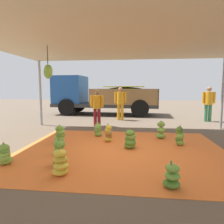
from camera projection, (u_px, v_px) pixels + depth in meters
ground_plane at (126, 128)px, 8.24m from camera, size 40.00×40.00×0.00m
tarp_orange at (122, 150)px, 5.28m from camera, size 5.39×4.51×0.01m
tent_canopy at (121, 40)px, 4.87m from camera, size 8.00×7.00×2.89m
banana_bunch_0 at (108, 134)px, 6.06m from camera, size 0.32×0.34×0.56m
banana_bunch_1 at (98, 130)px, 6.79m from camera, size 0.35×0.35×0.48m
banana_bunch_2 at (130, 140)px, 5.40m from camera, size 0.42×0.44×0.54m
banana_bunch_3 at (161, 131)px, 6.50m from camera, size 0.41×0.41×0.58m
banana_bunch_4 at (60, 136)px, 5.80m from camera, size 0.41×0.41×0.58m
banana_bunch_5 at (60, 163)px, 3.73m from camera, size 0.42×0.42×0.54m
banana_bunch_6 at (180, 137)px, 5.68m from camera, size 0.32×0.31×0.58m
banana_bunch_7 at (59, 148)px, 4.90m from camera, size 0.31×0.31×0.42m
banana_bunch_8 at (59, 154)px, 4.19m from camera, size 0.39×0.39×0.57m
banana_bunch_9 at (4, 155)px, 4.24m from camera, size 0.37×0.41×0.48m
banana_bunch_10 at (172, 177)px, 3.26m from camera, size 0.37×0.36×0.46m
cargo_truck_main at (101, 95)px, 12.56m from camera, size 6.51×2.58×2.40m
worker_0 at (120, 101)px, 10.25m from camera, size 0.62×0.38×1.68m
worker_1 at (209, 101)px, 9.80m from camera, size 0.63×0.38×1.71m
worker_2 at (97, 105)px, 8.64m from camera, size 0.57×0.35×1.55m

